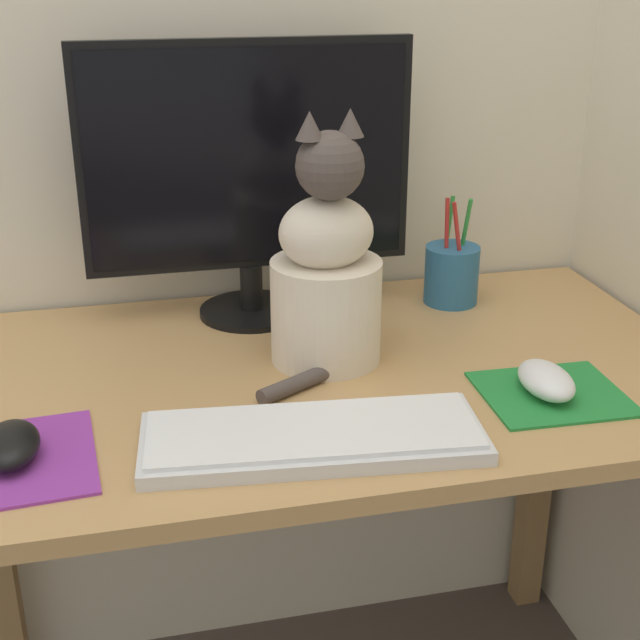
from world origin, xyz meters
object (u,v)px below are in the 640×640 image
object	(u,v)px
cat	(326,272)
monitor	(248,171)
keyboard	(313,437)
computer_mouse_left	(10,445)
computer_mouse_right	(546,380)
pen_cup	(452,273)

from	to	relation	value
cat	monitor	bearing A→B (deg)	101.80
keyboard	computer_mouse_left	xyz separation A→B (m)	(-0.35, 0.04, 0.01)
keyboard	cat	bearing A→B (deg)	78.43
computer_mouse_right	cat	xyz separation A→B (m)	(-0.26, 0.18, 0.11)
computer_mouse_right	keyboard	bearing A→B (deg)	-170.71
computer_mouse_left	cat	xyz separation A→B (m)	(0.42, 0.19, 0.11)
computer_mouse_right	pen_cup	distance (m)	0.35
computer_mouse_right	pen_cup	xyz separation A→B (m)	(0.00, 0.35, 0.03)
pen_cup	cat	bearing A→B (deg)	-145.89
monitor	pen_cup	world-z (taller)	monitor
computer_mouse_left	cat	distance (m)	0.47
monitor	computer_mouse_right	bearing A→B (deg)	-48.44
keyboard	cat	size ratio (longest dim) A/B	1.18
monitor	keyboard	distance (m)	0.48
monitor	keyboard	world-z (taller)	monitor
monitor	computer_mouse_right	world-z (taller)	monitor
computer_mouse_left	cat	world-z (taller)	cat
computer_mouse_right	pen_cup	size ratio (longest dim) A/B	0.60
monitor	computer_mouse_left	size ratio (longest dim) A/B	4.84
computer_mouse_left	computer_mouse_right	xyz separation A→B (m)	(0.67, 0.01, 0.00)
monitor	pen_cup	distance (m)	0.38
keyboard	computer_mouse_right	world-z (taller)	computer_mouse_right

